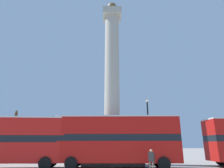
{
  "coord_description": "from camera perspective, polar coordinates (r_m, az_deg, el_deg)",
  "views": [
    {
      "loc": [
        -0.71,
        -21.89,
        1.89
      ],
      "look_at": [
        0.0,
        0.0,
        8.58
      ],
      "focal_mm": 32.0,
      "sensor_mm": 36.0,
      "label": 1
    }
  ],
  "objects": [
    {
      "name": "bus_c",
      "position": [
        18.0,
        1.44,
        -15.45
      ],
      "size": [
        10.53,
        3.19,
        4.3
      ],
      "rotation": [
        0.0,
        0.0,
        -0.05
      ],
      "color": "#B7140F",
      "rests_on": "ground_plane"
    },
    {
      "name": "monument_column",
      "position": [
        22.31,
        -0.0,
        -5.95
      ],
      "size": [
        5.76,
        5.76,
        19.61
      ],
      "color": "#A39E8E",
      "rests_on": "ground_plane"
    },
    {
      "name": "bus_b",
      "position": [
        19.9,
        -28.12,
        -13.84
      ],
      "size": [
        10.88,
        3.09,
        4.18
      ],
      "rotation": [
        0.0,
        0.0,
        0.04
      ],
      "color": "red",
      "rests_on": "ground_plane"
    },
    {
      "name": "street_lamp",
      "position": [
        20.89,
        10.4,
        -12.5
      ],
      "size": [
        0.38,
        0.38,
        6.54
      ],
      "color": "black",
      "rests_on": "ground_plane"
    },
    {
      "name": "equestrian_statue",
      "position": [
        26.91,
        -26.77,
        -15.88
      ],
      "size": [
        4.08,
        3.08,
        5.93
      ],
      "rotation": [
        0.0,
        0.0,
        -0.09
      ],
      "color": "#A39E8E",
      "rests_on": "ground_plane"
    },
    {
      "name": "ground_plane",
      "position": [
        21.98,
        -0.0,
        -21.93
      ],
      "size": [
        200.0,
        200.0,
        0.0
      ],
      "primitive_type": "plane",
      "color": "gray"
    },
    {
      "name": "pedestrian_near_lamp",
      "position": [
        15.56,
        11.24,
        -20.47
      ],
      "size": [
        0.44,
        0.38,
        1.59
      ],
      "rotation": [
        0.0,
        0.0,
        5.67
      ],
      "color": "#4C473D",
      "rests_on": "ground_plane"
    }
  ]
}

